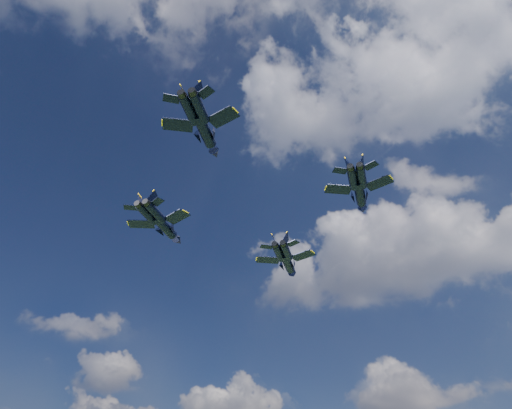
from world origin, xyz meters
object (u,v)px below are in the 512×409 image
object	(u,v)px
jet_left	(166,227)
jet_lead	(288,263)
jet_slot	(205,132)
jet_right	(360,194)

from	to	relation	value
jet_left	jet_lead	bearing A→B (deg)	44.85
jet_left	jet_slot	xyz separation A→B (m)	(21.49, -19.10, 0.09)
jet_lead	jet_left	distance (m)	27.20
jet_left	jet_right	xyz separation A→B (m)	(38.09, 3.60, -2.58)
jet_right	jet_slot	distance (m)	28.25
jet_lead	jet_right	bearing A→B (deg)	-52.78
jet_slot	jet_lead	bearing A→B (deg)	82.65
jet_lead	jet_right	world-z (taller)	jet_lead
jet_left	jet_right	size ratio (longest dim) A/B	1.14
jet_lead	jet_slot	xyz separation A→B (m)	(5.21, -40.83, 1.83)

